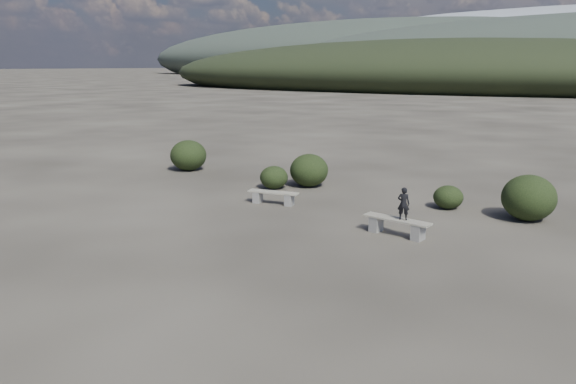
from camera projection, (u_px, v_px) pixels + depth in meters
The scene contains 9 objects.
ground at pixel (220, 281), 11.23m from camera, with size 1200.00×1200.00×0.00m, color #292520.
bench_left at pixel (273, 196), 17.44m from camera, with size 1.64×0.60×0.40m.
bench_right at pixel (397, 225), 14.21m from camera, with size 1.82×0.61×0.45m.
seated_person at pixel (404, 204), 13.97m from camera, with size 0.30×0.20×0.83m, color black.
shrub_a at pixel (274, 177), 19.59m from camera, with size 0.98×0.98×0.80m, color black.
shrub_b at pixel (309, 170), 19.91m from camera, with size 1.36×1.36×1.17m, color black.
shrub_c at pixel (448, 197), 16.87m from camera, with size 0.88×0.88×0.71m, color black.
shrub_d at pixel (529, 198), 15.55m from camera, with size 1.47×1.47×1.28m, color black.
shrub_f at pixel (188, 155), 22.96m from camera, with size 1.47×1.47×1.25m, color black.
Camera 1 is at (6.68, -8.29, 4.23)m, focal length 35.00 mm.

